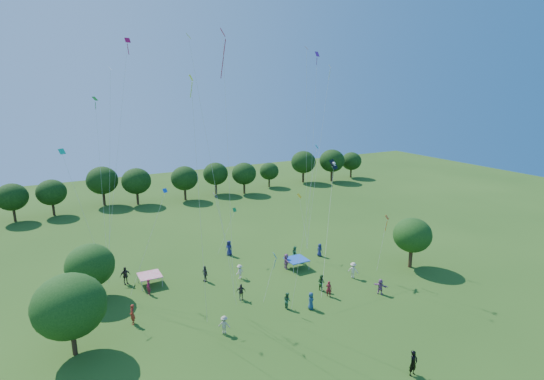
% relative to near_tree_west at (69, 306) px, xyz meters
% --- Properties ---
extents(near_tree_west, '(5.28, 5.28, 6.40)m').
position_rel_near_tree_west_xyz_m(near_tree_west, '(0.00, 0.00, 0.00)').
color(near_tree_west, '#422B19').
rests_on(near_tree_west, ground).
extents(near_tree_north, '(4.48, 4.48, 5.36)m').
position_rel_near_tree_west_xyz_m(near_tree_north, '(2.23, 8.74, -0.67)').
color(near_tree_north, '#422B19').
rests_on(near_tree_north, ground).
extents(near_tree_east, '(4.20, 4.20, 5.66)m').
position_rel_near_tree_west_xyz_m(near_tree_east, '(34.16, -0.50, -0.25)').
color(near_tree_east, '#422B19').
rests_on(near_tree_east, ground).
extents(treeline, '(88.01, 8.77, 6.77)m').
position_rel_near_tree_west_xyz_m(treeline, '(14.75, 40.66, 0.08)').
color(treeline, '#422B19').
rests_on(treeline, ground).
extents(tent_red_stripe, '(2.20, 2.20, 1.10)m').
position_rel_near_tree_west_xyz_m(tent_red_stripe, '(7.63, 8.94, -2.98)').
color(tent_red_stripe, red).
rests_on(tent_red_stripe, ground).
extents(tent_blue, '(2.20, 2.20, 1.10)m').
position_rel_near_tree_west_xyz_m(tent_blue, '(22.85, 5.27, -2.98)').
color(tent_blue, '#1A4CAE').
rests_on(tent_blue, ground).
extents(man_in_black, '(0.76, 0.54, 1.88)m').
position_rel_near_tree_west_xyz_m(man_in_black, '(20.57, -13.85, -3.07)').
color(man_in_black, black).
rests_on(man_in_black, ground).
extents(crowd_person_0, '(0.72, 0.90, 1.60)m').
position_rel_near_tree_west_xyz_m(crowd_person_0, '(19.33, -2.88, -3.21)').
color(crowd_person_0, navy).
rests_on(crowd_person_0, ground).
extents(crowd_person_1, '(0.44, 0.67, 1.78)m').
position_rel_near_tree_west_xyz_m(crowd_person_1, '(4.66, 2.24, -3.13)').
color(crowd_person_1, maroon).
rests_on(crowd_person_1, ground).
extents(crowd_person_2, '(0.82, 0.99, 1.77)m').
position_rel_near_tree_west_xyz_m(crowd_person_2, '(23.77, 7.11, -3.13)').
color(crowd_person_2, '#2B643B').
rests_on(crowd_person_2, ground).
extents(crowd_person_3, '(1.07, 0.97, 1.54)m').
position_rel_near_tree_west_xyz_m(crowd_person_3, '(10.96, -2.77, -3.24)').
color(crowd_person_3, '#ABA088').
rests_on(crowd_person_3, ground).
extents(crowd_person_4, '(1.18, 0.75, 1.87)m').
position_rel_near_tree_west_xyz_m(crowd_person_4, '(5.47, 10.27, -3.08)').
color(crowd_person_4, '#362F2B').
rests_on(crowd_person_4, ground).
extents(crowd_person_5, '(1.17, 1.50, 1.54)m').
position_rel_near_tree_west_xyz_m(crowd_person_5, '(26.84, -3.71, -3.25)').
color(crowd_person_5, '#8A5085').
rests_on(crowd_person_5, ground).
extents(crowd_person_6, '(0.61, 0.85, 1.55)m').
position_rel_near_tree_west_xyz_m(crowd_person_6, '(27.07, 6.91, -3.24)').
color(crowd_person_6, navy).
rests_on(crowd_person_6, ground).
extents(crowd_person_7, '(0.66, 0.69, 1.57)m').
position_rel_near_tree_west_xyz_m(crowd_person_7, '(22.16, -1.70, -3.23)').
color(crowd_person_7, maroon).
rests_on(crowd_person_7, ground).
extents(crowd_person_8, '(0.42, 0.76, 1.54)m').
position_rel_near_tree_west_xyz_m(crowd_person_8, '(17.52, -1.74, -3.25)').
color(crowd_person_8, '#285E39').
rests_on(crowd_person_8, ground).
extents(crowd_person_9, '(1.06, 1.21, 1.72)m').
position_rel_near_tree_west_xyz_m(crowd_person_9, '(26.80, 0.36, -3.16)').
color(crowd_person_9, beige).
rests_on(crowd_person_9, ground).
extents(crowd_person_10, '(1.02, 0.69, 1.59)m').
position_rel_near_tree_west_xyz_m(crowd_person_10, '(14.48, 1.71, -3.22)').
color(crowd_person_10, '#36302B').
rests_on(crowd_person_10, ground).
extents(crowd_person_11, '(0.88, 1.69, 1.72)m').
position_rel_near_tree_west_xyz_m(crowd_person_11, '(21.81, 5.75, -3.15)').
color(crowd_person_11, '#965787').
rests_on(crowd_person_11, ground).
extents(crowd_person_12, '(0.93, 1.01, 1.82)m').
position_rel_near_tree_west_xyz_m(crowd_person_12, '(17.72, 12.26, -3.10)').
color(crowd_person_12, navy).
rests_on(crowd_person_12, ground).
extents(crowd_person_13, '(0.52, 0.65, 1.54)m').
position_rel_near_tree_west_xyz_m(crowd_person_13, '(7.04, 6.89, -3.25)').
color(crowd_person_13, maroon).
rests_on(crowd_person_13, ground).
extents(crowd_person_14, '(0.60, 0.88, 1.64)m').
position_rel_near_tree_west_xyz_m(crowd_person_14, '(22.26, -0.32, -3.20)').
color(crowd_person_14, '#285725').
rests_on(crowd_person_14, ground).
extents(crowd_person_15, '(1.10, 0.78, 1.53)m').
position_rel_near_tree_west_xyz_m(crowd_person_15, '(16.26, 5.93, -3.25)').
color(crowd_person_15, beige).
rests_on(crowd_person_15, ground).
extents(crowd_person_16, '(0.60, 1.06, 1.70)m').
position_rel_near_tree_west_xyz_m(crowd_person_16, '(12.82, 7.03, -3.16)').
color(crowd_person_16, '#3E3832').
rests_on(crowd_person_16, ground).
extents(pirate_kite, '(7.39, 8.43, 10.71)m').
position_rel_near_tree_west_xyz_m(pirate_kite, '(26.56, 4.08, 7.27)').
color(pirate_kite, black).
extents(red_high_kite, '(0.60, 0.81, 22.67)m').
position_rel_near_tree_west_xyz_m(red_high_kite, '(12.77, 0.18, 15.45)').
color(red_high_kite, red).
extents(small_kite_0, '(4.84, 4.30, 22.86)m').
position_rel_near_tree_west_xyz_m(small_kite_0, '(6.69, 11.36, 13.78)').
color(small_kite_0, '#C10B41').
extents(small_kite_1, '(0.75, 2.69, 6.01)m').
position_rel_near_tree_west_xyz_m(small_kite_1, '(25.50, 8.89, 2.45)').
color(small_kite_1, yellow).
extents(small_kite_2, '(2.85, 2.30, 22.23)m').
position_rel_near_tree_west_xyz_m(small_kite_2, '(10.94, 0.32, 13.11)').
color(small_kite_2, '#B9C511').
extents(small_kite_3, '(2.75, 1.00, 4.79)m').
position_rel_near_tree_west_xyz_m(small_kite_3, '(17.76, 11.11, 1.23)').
color(small_kite_3, '#167935').
extents(small_kite_4, '(3.76, 0.88, 9.68)m').
position_rel_near_tree_west_xyz_m(small_kite_4, '(7.64, 4.37, 4.32)').
color(small_kite_4, blue).
extents(small_kite_5, '(1.12, 0.45, 21.90)m').
position_rel_near_tree_west_xyz_m(small_kite_5, '(26.00, 7.09, 13.58)').
color(small_kite_5, '#6A1894').
extents(small_kite_6, '(2.33, 2.24, 20.08)m').
position_rel_near_tree_west_xyz_m(small_kite_6, '(5.12, 9.76, 10.74)').
color(small_kite_6, white).
extents(small_kite_7, '(1.29, 1.79, 14.13)m').
position_rel_near_tree_west_xyz_m(small_kite_7, '(17.26, -5.20, 6.73)').
color(small_kite_7, '#0BA79D').
extents(small_kite_8, '(1.81, 0.88, 5.53)m').
position_rel_near_tree_west_xyz_m(small_kite_8, '(29.56, -1.09, 1.86)').
color(small_kite_8, '#F8590E').
extents(small_kite_9, '(0.91, 0.59, 22.36)m').
position_rel_near_tree_west_xyz_m(small_kite_9, '(24.87, 6.96, 12.73)').
color(small_kite_9, '#FF590D').
extents(small_kite_10, '(0.89, 1.18, 19.11)m').
position_rel_near_tree_west_xyz_m(small_kite_10, '(9.05, -3.25, 10.93)').
color(small_kite_10, '#E5FB16').
extents(small_kite_11, '(1.42, 7.23, 17.33)m').
position_rel_near_tree_west_xyz_m(small_kite_11, '(4.52, 13.53, 10.34)').
color(small_kite_11, '#167B16').
extents(small_kite_12, '(1.83, 1.16, 3.97)m').
position_rel_near_tree_west_xyz_m(small_kite_12, '(16.56, -1.04, 0.61)').
color(small_kite_12, blue).
extents(small_kite_13, '(1.76, 1.56, 9.76)m').
position_rel_near_tree_west_xyz_m(small_kite_13, '(12.07, -0.01, 4.53)').
color(small_kite_13, '#6A1A9C').
extents(small_kite_14, '(5.78, 4.38, 20.83)m').
position_rel_near_tree_west_xyz_m(small_kite_14, '(29.16, 9.77, 12.51)').
color(small_kite_14, silver).
extents(small_kite_15, '(2.92, 2.69, 12.88)m').
position_rel_near_tree_west_xyz_m(small_kite_15, '(1.57, 10.11, 7.40)').
color(small_kite_15, '#0BB081').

